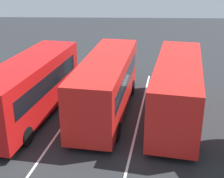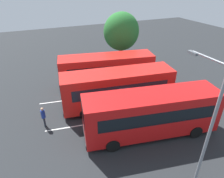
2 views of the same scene
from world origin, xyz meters
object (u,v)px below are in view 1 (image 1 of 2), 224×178
bus_center_left (106,83)px  bus_center_right (31,86)px  pedestrian (105,64)px  bus_far_left (177,88)px

bus_center_left → bus_center_right: same height
bus_center_left → pedestrian: (6.54, 0.43, -0.82)m
bus_center_left → bus_center_right: size_ratio=1.00×
bus_far_left → bus_center_left: same height
bus_center_right → pedestrian: (7.21, -3.96, -0.82)m
bus_center_left → pedestrian: 6.61m
bus_center_right → pedestrian: bearing=-18.1°
bus_center_right → pedestrian: 8.26m
pedestrian → bus_far_left: bearing=38.0°
bus_far_left → bus_center_right: (-0.07, 8.51, 0.00)m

